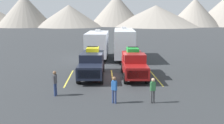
{
  "coord_description": "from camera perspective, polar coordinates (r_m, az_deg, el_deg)",
  "views": [
    {
      "loc": [
        -0.81,
        -20.14,
        5.44
      ],
      "look_at": [
        0.0,
        0.27,
        1.2
      ],
      "focal_mm": 36.39,
      "sensor_mm": 36.0,
      "label": 1
    }
  ],
  "objects": [
    {
      "name": "pickup_truck_b",
      "position": [
        20.26,
        5.49,
        -0.38
      ],
      "size": [
        2.17,
        5.53,
        2.62
      ],
      "color": "maroon",
      "rests_on": "ground"
    },
    {
      "name": "camper_trailer_b",
      "position": [
        28.46,
        3.02,
        4.95
      ],
      "size": [
        2.84,
        9.14,
        3.97
      ],
      "color": "silver",
      "rests_on": "ground"
    },
    {
      "name": "lot_stripe_b",
      "position": [
        20.18,
        0.11,
        -3.9
      ],
      "size": [
        0.12,
        5.5,
        0.01
      ],
      "primitive_type": "cube",
      "color": "gold",
      "rests_on": "ground"
    },
    {
      "name": "mountain_ridge",
      "position": [
        114.29,
        3.15,
        12.31
      ],
      "size": [
        157.77,
        44.45,
        17.21
      ],
      "color": "gray",
      "rests_on": "ground"
    },
    {
      "name": "lot_stripe_a",
      "position": [
        20.39,
        -10.75,
        -3.95
      ],
      "size": [
        0.12,
        5.5,
        0.01
      ],
      "primitive_type": "cube",
      "color": "gold",
      "rests_on": "ground"
    },
    {
      "name": "person_a",
      "position": [
        14.16,
        0.56,
        -6.57
      ],
      "size": [
        0.36,
        0.28,
        1.73
      ],
      "color": "navy",
      "rests_on": "ground"
    },
    {
      "name": "person_c",
      "position": [
        15.94,
        -14.14,
        -4.8
      ],
      "size": [
        0.26,
        0.38,
        1.74
      ],
      "color": "navy",
      "rests_on": "ground"
    },
    {
      "name": "lot_stripe_c",
      "position": [
        20.69,
        10.81,
        -3.72
      ],
      "size": [
        0.12,
        5.5,
        0.01
      ],
      "primitive_type": "cube",
      "color": "gold",
      "rests_on": "ground"
    },
    {
      "name": "pickup_truck_a",
      "position": [
        20.39,
        -5.07,
        -0.26
      ],
      "size": [
        2.29,
        5.91,
        2.63
      ],
      "color": "black",
      "rests_on": "ground"
    },
    {
      "name": "ground_plane",
      "position": [
        20.88,
        0.03,
        -3.38
      ],
      "size": [
        240.0,
        240.0,
        0.0
      ],
      "primitive_type": "plane",
      "color": "#2D3033"
    },
    {
      "name": "person_b",
      "position": [
        14.43,
        10.23,
        -6.65
      ],
      "size": [
        0.36,
        0.22,
        1.63
      ],
      "color": "#3F3F42",
      "rests_on": "ground"
    },
    {
      "name": "camper_trailer_a",
      "position": [
        28.61,
        -3.68,
        4.63
      ],
      "size": [
        2.94,
        7.92,
        3.64
      ],
      "color": "silver",
      "rests_on": "ground"
    }
  ]
}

